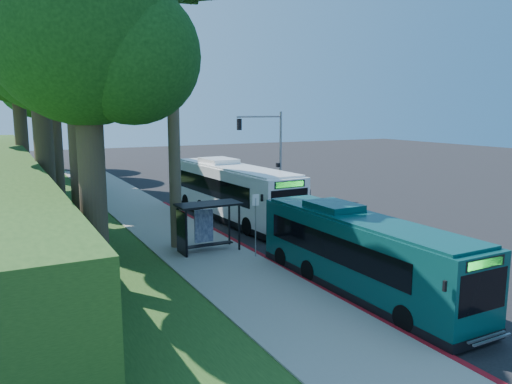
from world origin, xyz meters
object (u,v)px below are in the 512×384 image
white_bus (233,191)px  bus_shelter (203,218)px  teal_bus (359,252)px  pickup (258,198)px

white_bus → bus_shelter: bearing=-128.8°
white_bus → teal_bus: (-1.19, -14.32, -0.27)m
bus_shelter → pickup: bearing=49.2°
white_bus → pickup: 4.59m
white_bus → teal_bus: white_bus is taller
teal_bus → pickup: bearing=74.6°
teal_bus → bus_shelter: bearing=113.2°
pickup → teal_bus: bearing=-103.6°
bus_shelter → teal_bus: teal_bus is taller
bus_shelter → teal_bus: 8.62m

